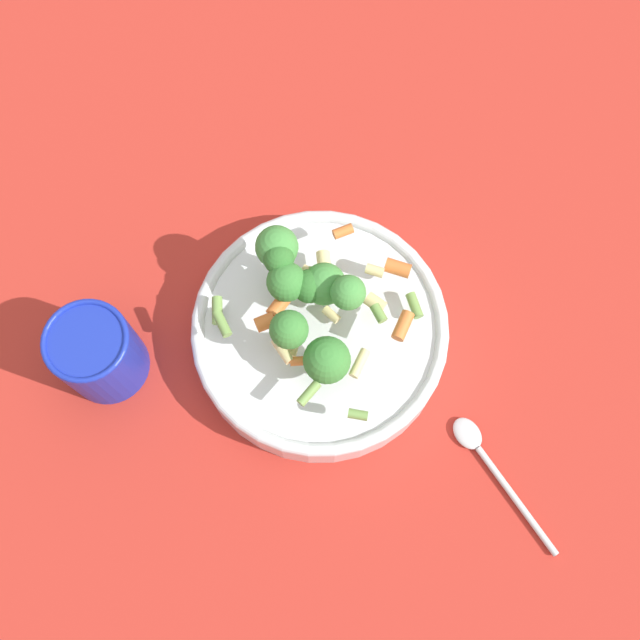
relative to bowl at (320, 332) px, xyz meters
name	(u,v)px	position (x,y,z in m)	size (l,w,h in m)	color
ground_plane	(320,340)	(0.00, 0.00, -0.03)	(3.00, 3.00, 0.00)	#B72D23
bowl	(320,332)	(0.00, 0.00, 0.00)	(0.27, 0.27, 0.05)	silver
pasta_salad	(309,299)	(-0.02, 0.00, 0.07)	(0.21, 0.19, 0.08)	#8CB766
cup	(98,353)	(-0.12, -0.19, 0.02)	(0.09, 0.09, 0.10)	#192DAD
spoon	(487,460)	(0.21, 0.05, -0.02)	(0.16, 0.03, 0.01)	silver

